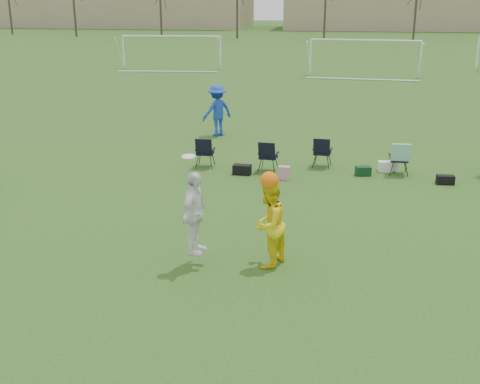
% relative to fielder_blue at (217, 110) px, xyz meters
% --- Properties ---
extents(ground, '(260.00, 260.00, 0.00)m').
position_rel_fielder_blue_xyz_m(ground, '(2.14, -12.48, -0.99)').
color(ground, '#28531A').
rests_on(ground, ground).
extents(fielder_blue, '(1.42, 1.42, 1.98)m').
position_rel_fielder_blue_xyz_m(fielder_blue, '(0.00, 0.00, 0.00)').
color(fielder_blue, blue).
rests_on(fielder_blue, ground).
extents(center_contest, '(2.19, 1.35, 2.32)m').
position_rel_fielder_blue_xyz_m(center_contest, '(2.84, -11.67, 0.02)').
color(center_contest, white).
rests_on(center_contest, ground).
extents(sideline_setup, '(9.50, 2.07, 1.96)m').
position_rel_fielder_blue_xyz_m(sideline_setup, '(5.66, -4.32, -0.41)').
color(sideline_setup, '#103B18').
rests_on(sideline_setup, ground).
extents(goal_left, '(7.39, 0.76, 2.46)m').
position_rel_fielder_blue_xyz_m(goal_left, '(-7.86, 21.52, 0.94)').
color(goal_left, white).
rests_on(goal_left, ground).
extents(goal_mid, '(7.40, 0.63, 2.46)m').
position_rel_fielder_blue_xyz_m(goal_mid, '(6.14, 19.52, 0.94)').
color(goal_mid, white).
rests_on(goal_mid, ground).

